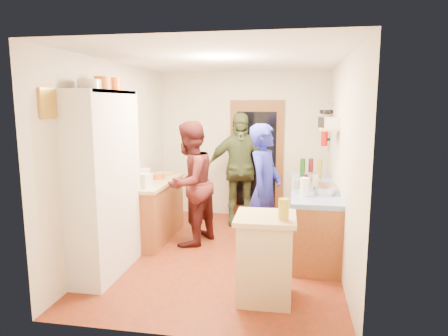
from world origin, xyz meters
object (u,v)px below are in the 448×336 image
(right_counter_base, at_px, (312,219))
(person_left, at_px, (193,183))
(hutch_body, at_px, (105,184))
(island_base, at_px, (265,260))
(person_back, at_px, (240,169))
(person_hob, at_px, (266,191))

(right_counter_base, xyz_separation_m, person_left, (-1.71, -0.13, 0.48))
(hutch_body, height_order, island_base, hutch_body)
(island_base, bearing_deg, person_back, 103.33)
(person_hob, distance_m, person_back, 1.46)
(right_counter_base, xyz_separation_m, person_back, (-1.18, 0.94, 0.53))
(hutch_body, xyz_separation_m, island_base, (1.94, -0.37, -0.67))
(person_left, bearing_deg, person_hob, 94.64)
(island_base, distance_m, person_back, 2.73)
(hutch_body, distance_m, right_counter_base, 2.90)
(person_left, bearing_deg, hutch_body, -13.98)
(hutch_body, distance_m, island_base, 2.09)
(person_hob, bearing_deg, right_counter_base, -41.15)
(person_hob, height_order, person_back, person_back)
(hutch_body, xyz_separation_m, right_counter_base, (2.50, 1.30, -0.68))
(island_base, relative_size, person_hob, 0.48)
(right_counter_base, bearing_deg, person_left, -175.79)
(person_back, bearing_deg, person_left, -129.22)
(person_back, bearing_deg, person_hob, -80.94)
(island_base, height_order, person_back, person_back)
(right_counter_base, bearing_deg, person_hob, -146.88)
(hutch_body, bearing_deg, person_back, 59.42)
(hutch_body, relative_size, person_left, 1.22)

